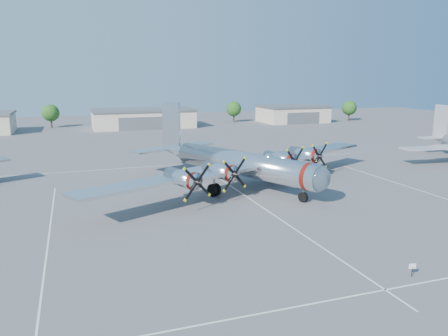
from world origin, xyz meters
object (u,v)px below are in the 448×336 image
object	(u,v)px
info_placard	(412,268)
tree_far_east	(349,108)
tree_west	(51,113)
tree_east	(234,109)
main_bomber_b29	(235,185)
hangar_east	(293,114)
hangar_center	(143,118)

from	to	relation	value
info_placard	tree_far_east	bearing A→B (deg)	69.56
tree_west	tree_east	xyz separation A→B (m)	(55.00, -2.00, 0.00)
tree_west	tree_east	bearing A→B (deg)	-2.08
tree_west	main_bomber_b29	size ratio (longest dim) A/B	0.14
hangar_east	hangar_center	bearing A→B (deg)	-180.00
hangar_east	tree_far_east	size ratio (longest dim) A/B	3.10
tree_west	tree_far_east	size ratio (longest dim) A/B	1.00
tree_west	info_placard	xyz separation A→B (m)	(28.14, -110.96, -3.51)
hangar_east	tree_east	size ratio (longest dim) A/B	3.10
hangar_east	tree_west	xyz separation A→B (m)	(-73.00, 8.04, 1.51)
hangar_center	tree_west	size ratio (longest dim) A/B	4.31
tree_east	tree_west	bearing A→B (deg)	177.92
hangar_east	tree_far_east	bearing A→B (deg)	-5.61
tree_east	tree_far_east	size ratio (longest dim) A/B	1.00
tree_west	tree_far_east	xyz separation A→B (m)	(93.00, -10.00, 0.00)
tree_west	main_bomber_b29	xyz separation A→B (m)	(25.69, -81.11, -4.22)
tree_east	hangar_center	bearing A→B (deg)	-168.62
tree_west	info_placard	bearing A→B (deg)	-75.77
tree_west	main_bomber_b29	world-z (taller)	tree_west
info_placard	hangar_center	bearing A→B (deg)	104.03
hangar_center	hangar_east	size ratio (longest dim) A/B	1.39
hangar_center	info_placard	xyz separation A→B (m)	(3.14, -102.93, -2.00)
hangar_center	hangar_east	world-z (taller)	same
tree_east	info_placard	bearing A→B (deg)	-103.85
tree_east	tree_far_east	bearing A→B (deg)	-11.89
tree_east	info_placard	size ratio (longest dim) A/B	6.56
info_placard	tree_west	bearing A→B (deg)	116.51
tree_east	tree_far_east	xyz separation A→B (m)	(38.00, -8.00, 0.00)
tree_west	hangar_east	bearing A→B (deg)	-6.28
hangar_center	tree_far_east	size ratio (longest dim) A/B	4.31
hangar_east	info_placard	world-z (taller)	hangar_east
hangar_center	tree_west	world-z (taller)	tree_west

